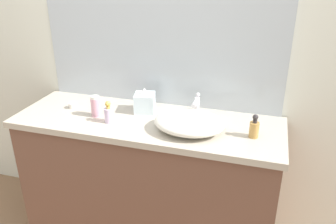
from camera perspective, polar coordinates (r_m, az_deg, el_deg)
name	(u,v)px	position (r m, az deg, el deg)	size (l,w,h in m)	color
bathroom_wall_rear	(150,46)	(2.37, -2.90, 10.83)	(6.00, 0.06, 2.60)	silver
vanity_counter	(148,180)	(2.41, -3.23, -11.05)	(1.69, 0.58, 0.91)	brown
wall_mirror_panel	(160,33)	(2.29, -1.29, 12.87)	(1.62, 0.01, 0.97)	#B2BCC6
sink_basin	(189,122)	(2.03, 3.55, -1.73)	(0.42, 0.34, 0.10)	silver
faucet	(196,105)	(2.17, 4.68, 1.20)	(0.03, 0.14, 0.16)	silver
soap_dispenser	(254,128)	(2.01, 13.99, -2.59)	(0.05, 0.05, 0.14)	#B68643
lotion_bottle	(96,106)	(2.25, -11.81, 0.93)	(0.06, 0.06, 0.14)	#D898AB
perfume_bottle	(109,114)	(2.15, -9.74, -0.29)	(0.05, 0.05, 0.14)	silver
tissue_box	(145,102)	(2.27, -3.87, 1.71)	(0.15, 0.15, 0.16)	silver
candle_jar	(73,105)	(2.43, -15.42, 1.04)	(0.05, 0.05, 0.04)	silver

